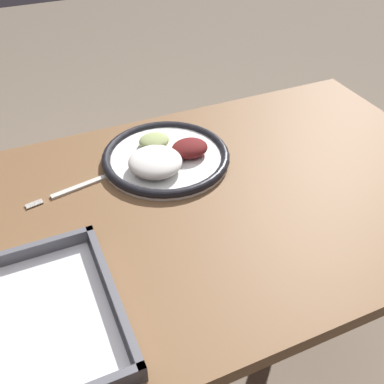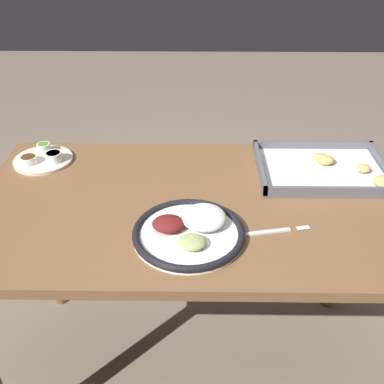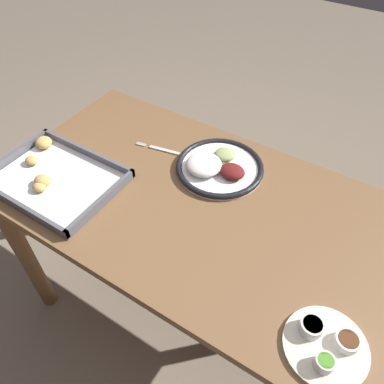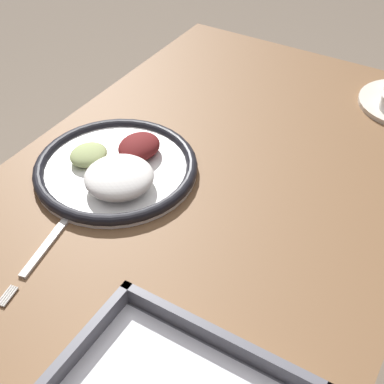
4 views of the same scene
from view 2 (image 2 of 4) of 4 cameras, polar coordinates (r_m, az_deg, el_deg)
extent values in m
plane|color=#7A6B59|center=(1.79, 0.09, -20.69)|extent=(8.00, 8.00, 0.00)
cube|color=brown|center=(1.28, 0.12, -1.67)|extent=(1.24, 0.70, 0.03)
cylinder|color=brown|center=(1.84, -17.88, -5.35)|extent=(0.06, 0.06, 0.70)
cylinder|color=brown|center=(1.83, 18.39, -5.63)|extent=(0.06, 0.06, 0.70)
cylinder|color=white|center=(1.14, -0.41, -5.42)|extent=(0.28, 0.28, 0.01)
torus|color=black|center=(1.14, -0.41, -5.18)|extent=(0.29, 0.29, 0.02)
ellipsoid|color=white|center=(1.16, 1.53, -3.24)|extent=(0.12, 0.12, 0.04)
ellipsoid|color=maroon|center=(1.14, -3.02, -4.06)|extent=(0.08, 0.07, 0.03)
ellipsoid|color=#9EAD6B|center=(1.09, 0.25, -6.40)|extent=(0.07, 0.06, 0.02)
cube|color=silver|center=(1.17, 8.40, -5.17)|extent=(0.17, 0.04, 0.00)
cylinder|color=silver|center=(1.20, 14.03, -4.59)|extent=(0.03, 0.01, 0.00)
cylinder|color=silver|center=(1.21, 13.96, -4.48)|extent=(0.03, 0.01, 0.00)
cylinder|color=silver|center=(1.21, 13.90, -4.38)|extent=(0.03, 0.01, 0.00)
cylinder|color=silver|center=(1.21, 13.84, -4.28)|extent=(0.03, 0.01, 0.00)
cylinder|color=beige|center=(1.55, -18.37, 3.90)|extent=(0.19, 0.19, 0.01)
cylinder|color=silver|center=(1.53, -20.02, 3.88)|extent=(0.05, 0.05, 0.02)
cylinder|color=#593319|center=(1.52, -20.08, 4.15)|extent=(0.05, 0.05, 0.01)
cylinder|color=silver|center=(1.51, -17.14, 4.28)|extent=(0.05, 0.05, 0.03)
cylinder|color=#B22819|center=(1.50, -17.22, 4.68)|extent=(0.04, 0.04, 0.01)
cylinder|color=silver|center=(1.58, -18.30, 5.34)|extent=(0.04, 0.04, 0.03)
cylinder|color=#51992D|center=(1.57, -18.37, 5.73)|extent=(0.04, 0.04, 0.01)
cube|color=#595960|center=(1.47, 16.13, 2.60)|extent=(0.40, 0.30, 0.01)
cube|color=silver|center=(1.47, 16.16, 2.73)|extent=(0.37, 0.27, 0.00)
cube|color=#595960|center=(1.34, 17.58, 0.07)|extent=(0.40, 0.01, 0.03)
cube|color=#595960|center=(1.58, 15.08, 5.80)|extent=(0.40, 0.01, 0.03)
cube|color=#595960|center=(1.42, 8.62, 3.31)|extent=(0.01, 0.30, 0.03)
ellipsoid|color=tan|center=(1.43, 23.14, 1.24)|extent=(0.06, 0.05, 0.03)
ellipsoid|color=tan|center=(1.49, 16.60, 3.93)|extent=(0.05, 0.05, 0.03)
ellipsoid|color=tan|center=(1.49, 20.94, 2.81)|extent=(0.04, 0.04, 0.02)
ellipsoid|color=tan|center=(1.51, 15.99, 4.28)|extent=(0.04, 0.04, 0.02)
camera|label=1|loc=(1.70, 10.92, 28.53)|focal=42.00mm
camera|label=3|loc=(1.76, -16.54, 36.04)|focal=35.00mm
camera|label=4|loc=(1.49, 24.66, 26.05)|focal=50.00mm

